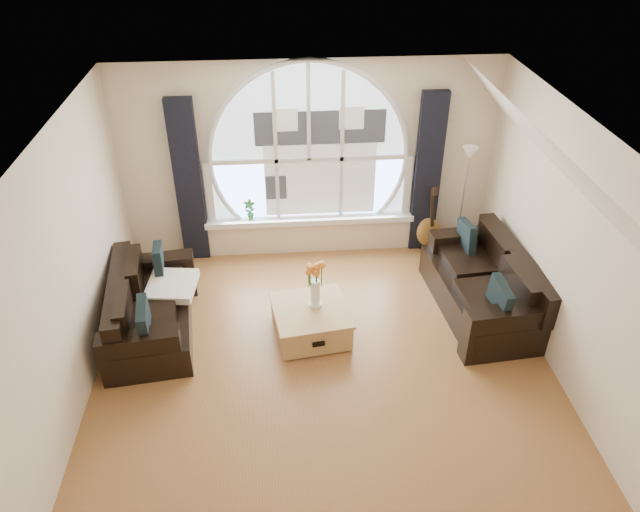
% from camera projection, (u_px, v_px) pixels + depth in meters
% --- Properties ---
extents(ground, '(5.00, 5.50, 0.01)m').
position_uv_depth(ground, '(327.00, 383.00, 6.39)').
color(ground, brown).
rests_on(ground, ground).
extents(ceiling, '(5.00, 5.50, 0.01)m').
position_uv_depth(ceiling, '(329.00, 149.00, 4.90)').
color(ceiling, silver).
rests_on(ceiling, ground).
extents(wall_back, '(5.00, 0.01, 2.70)m').
position_uv_depth(wall_back, '(309.00, 161.00, 7.93)').
color(wall_back, beige).
rests_on(wall_back, ground).
extents(wall_left, '(0.01, 5.50, 2.70)m').
position_uv_depth(wall_left, '(58.00, 295.00, 5.48)').
color(wall_left, beige).
rests_on(wall_left, ground).
extents(wall_right, '(0.01, 5.50, 2.70)m').
position_uv_depth(wall_right, '(582.00, 270.00, 5.81)').
color(wall_right, beige).
rests_on(wall_right, ground).
extents(attic_slope, '(0.92, 5.50, 0.72)m').
position_uv_depth(attic_slope, '(577.00, 178.00, 5.24)').
color(attic_slope, silver).
rests_on(attic_slope, ground).
extents(arched_window, '(2.60, 0.06, 2.15)m').
position_uv_depth(arched_window, '(309.00, 143.00, 7.76)').
color(arched_window, silver).
rests_on(arched_window, wall_back).
extents(window_sill, '(2.90, 0.22, 0.08)m').
position_uv_depth(window_sill, '(310.00, 220.00, 8.31)').
color(window_sill, white).
rests_on(window_sill, wall_back).
extents(window_frame, '(2.76, 0.08, 2.15)m').
position_uv_depth(window_frame, '(309.00, 144.00, 7.73)').
color(window_frame, white).
rests_on(window_frame, wall_back).
extents(neighbor_house, '(1.70, 0.02, 1.50)m').
position_uv_depth(neighbor_house, '(320.00, 152.00, 7.82)').
color(neighbor_house, silver).
rests_on(neighbor_house, wall_back).
extents(curtain_left, '(0.35, 0.12, 2.30)m').
position_uv_depth(curtain_left, '(189.00, 183.00, 7.84)').
color(curtain_left, black).
rests_on(curtain_left, ground).
extents(curtain_right, '(0.35, 0.12, 2.30)m').
position_uv_depth(curtain_right, '(427.00, 174.00, 8.05)').
color(curtain_right, black).
rests_on(curtain_right, ground).
extents(sofa_left, '(1.05, 1.79, 0.76)m').
position_uv_depth(sofa_left, '(151.00, 305.00, 6.88)').
color(sofa_left, black).
rests_on(sofa_left, ground).
extents(sofa_right, '(1.11, 1.96, 0.84)m').
position_uv_depth(sofa_right, '(483.00, 283.00, 7.24)').
color(sofa_right, black).
rests_on(sofa_right, ground).
extents(coffee_chest, '(0.96, 0.96, 0.42)m').
position_uv_depth(coffee_chest, '(311.00, 320.00, 6.95)').
color(coffee_chest, '#AC7E49').
rests_on(coffee_chest, ground).
extents(throw_blanket, '(0.61, 0.61, 0.10)m').
position_uv_depth(throw_blanket, '(172.00, 286.00, 7.02)').
color(throw_blanket, silver).
rests_on(throw_blanket, sofa_left).
extents(vase_flowers, '(0.24, 0.24, 0.70)m').
position_uv_depth(vase_flowers, '(315.00, 278.00, 6.70)').
color(vase_flowers, white).
rests_on(vase_flowers, coffee_chest).
extents(floor_lamp, '(0.24, 0.24, 1.60)m').
position_uv_depth(floor_lamp, '(463.00, 202.00, 8.14)').
color(floor_lamp, '#B2B2B2').
rests_on(floor_lamp, ground).
extents(guitar, '(0.41, 0.32, 1.06)m').
position_uv_depth(guitar, '(430.00, 218.00, 8.32)').
color(guitar, '#8D5F23').
rests_on(guitar, ground).
extents(potted_plant, '(0.16, 0.11, 0.30)m').
position_uv_depth(potted_plant, '(250.00, 210.00, 8.15)').
color(potted_plant, '#1E6023').
rests_on(potted_plant, window_sill).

